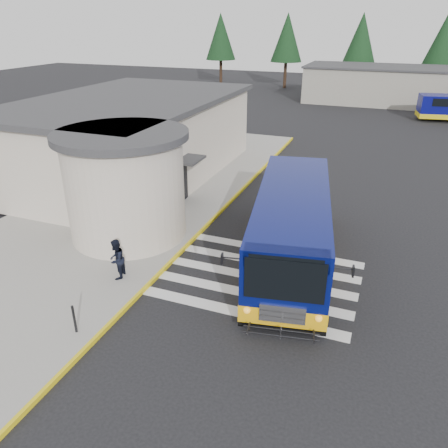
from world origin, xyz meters
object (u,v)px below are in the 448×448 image
(transit_bus, at_px, (291,230))
(pedestrian_a, at_px, (105,236))
(pedestrian_b, at_px, (116,259))
(bollard, at_px, (74,319))

(transit_bus, xyz_separation_m, pedestrian_a, (-7.22, -2.65, -0.37))
(pedestrian_b, bearing_deg, bollard, -2.20)
(pedestrian_b, xyz_separation_m, bollard, (0.58, -3.26, -0.30))
(pedestrian_a, bearing_deg, bollard, 176.24)
(pedestrian_a, relative_size, pedestrian_b, 1.18)
(transit_bus, height_order, pedestrian_a, transit_bus)
(pedestrian_b, bearing_deg, pedestrian_a, -144.01)
(bollard, bearing_deg, pedestrian_b, 100.03)
(transit_bus, bearing_deg, bollard, -136.86)
(transit_bus, distance_m, bollard, 8.91)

